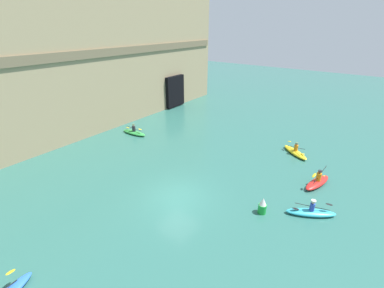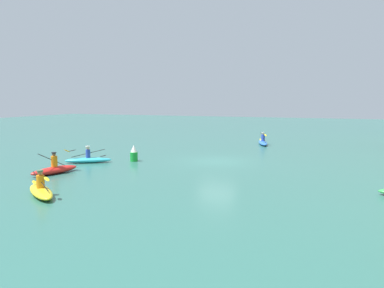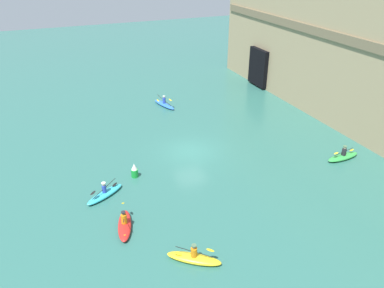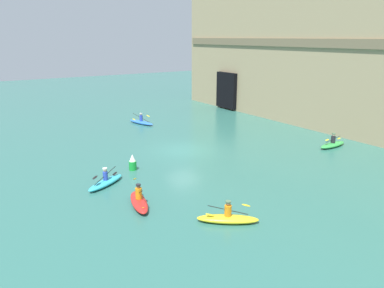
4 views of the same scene
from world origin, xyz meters
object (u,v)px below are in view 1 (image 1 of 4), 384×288
(kayak_green, at_px, (134,132))
(marker_buoy, at_px, (262,206))
(kayak_red, at_px, (317,182))
(kayak_yellow, at_px, (295,152))
(kayak_cyan, at_px, (311,212))

(kayak_green, bearing_deg, marker_buoy, -17.65)
(kayak_red, distance_m, marker_buoy, 5.66)
(kayak_red, relative_size, marker_buoy, 2.71)
(kayak_yellow, bearing_deg, kayak_cyan, -30.51)
(kayak_cyan, relative_size, kayak_green, 0.95)
(kayak_red, bearing_deg, kayak_green, -70.36)
(kayak_yellow, xyz_separation_m, marker_buoy, (-9.30, -0.76, 0.27))
(kayak_red, relative_size, kayak_green, 0.96)
(kayak_green, relative_size, marker_buoy, 2.81)
(kayak_red, bearing_deg, kayak_yellow, -130.53)
(kayak_yellow, relative_size, marker_buoy, 2.60)
(kayak_cyan, relative_size, kayak_red, 0.99)
(kayak_yellow, relative_size, kayak_green, 0.93)
(marker_buoy, bearing_deg, kayak_red, -20.91)
(marker_buoy, bearing_deg, kayak_yellow, 4.68)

